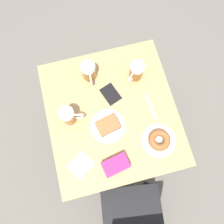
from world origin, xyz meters
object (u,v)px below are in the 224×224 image
object	(u,v)px
beer_mug_right	(69,116)
napkin_folded	(81,165)
beer_mug_left	(89,72)
plate_with_donut	(159,140)
plate_with_cake	(108,126)
passport_near_edge	(111,94)
fork	(151,106)
beer_mug_center	(136,71)
blue_pouch	(116,165)

from	to	relation	value
beer_mug_right	napkin_folded	bearing A→B (deg)	90.05
beer_mug_left	plate_with_donut	bearing A→B (deg)	120.75
plate_with_donut	beer_mug_left	bearing A→B (deg)	-59.25
plate_with_cake	beer_mug_left	size ratio (longest dim) A/B	1.52
plate_with_donut	passport_near_edge	world-z (taller)	plate_with_donut
plate_with_donut	beer_mug_right	world-z (taller)	beer_mug_right
napkin_folded	fork	size ratio (longest dim) A/B	0.95
beer_mug_left	beer_mug_right	bearing A→B (deg)	53.76
beer_mug_center	passport_near_edge	size ratio (longest dim) A/B	0.93
napkin_folded	plate_with_cake	bearing A→B (deg)	-138.78
beer_mug_center	blue_pouch	bearing A→B (deg)	62.69
beer_mug_left	passport_near_edge	distance (m)	0.19
fork	passport_near_edge	bearing A→B (deg)	-32.24
beer_mug_center	passport_near_edge	distance (m)	0.21
beer_mug_left	passport_near_edge	bearing A→B (deg)	122.80
plate_with_donut	beer_mug_center	distance (m)	0.44
plate_with_cake	passport_near_edge	distance (m)	0.20
blue_pouch	plate_with_donut	bearing A→B (deg)	-165.35
napkin_folded	beer_mug_right	bearing A→B (deg)	-89.95
napkin_folded	blue_pouch	distance (m)	0.20
beer_mug_left	blue_pouch	xyz separation A→B (m)	(-0.02, 0.57, -0.05)
napkin_folded	blue_pouch	world-z (taller)	blue_pouch
beer_mug_left	beer_mug_right	world-z (taller)	same
plate_with_donut	plate_with_cake	bearing A→B (deg)	-30.66
plate_with_cake	beer_mug_center	bearing A→B (deg)	-132.22
napkin_folded	passport_near_edge	size ratio (longest dim) A/B	1.09
beer_mug_right	fork	xyz separation A→B (m)	(-0.49, 0.05, -0.07)
napkin_folded	passport_near_edge	bearing A→B (deg)	-126.07
napkin_folded	passport_near_edge	xyz separation A→B (m)	(-0.27, -0.37, 0.00)
beer_mug_center	blue_pouch	world-z (taller)	beer_mug_center
plate_with_donut	blue_pouch	distance (m)	0.29
napkin_folded	blue_pouch	bearing A→B (deg)	165.36
beer_mug_left	beer_mug_right	xyz separation A→B (m)	(0.18, 0.24, 0.00)
beer_mug_center	napkin_folded	xyz separation A→B (m)	(0.46, 0.45, -0.07)
beer_mug_left	blue_pouch	bearing A→B (deg)	91.82
plate_with_donut	passport_near_edge	size ratio (longest dim) A/B	1.36
plate_with_cake	fork	distance (m)	0.29
plate_with_cake	beer_mug_center	size ratio (longest dim) A/B	1.52
plate_with_donut	fork	size ratio (longest dim) A/B	1.19
blue_pouch	passport_near_edge	bearing A→B (deg)	-100.44
passport_near_edge	plate_with_cake	bearing A→B (deg)	71.19
plate_with_donut	passport_near_edge	distance (m)	0.41
fork	passport_near_edge	distance (m)	0.26
plate_with_cake	beer_mug_left	world-z (taller)	beer_mug_left
beer_mug_right	fork	distance (m)	0.50
beer_mug_right	blue_pouch	bearing A→B (deg)	120.18
plate_with_donut	fork	world-z (taller)	plate_with_donut
plate_with_donut	beer_mug_right	size ratio (longest dim) A/B	1.45
beer_mug_right	blue_pouch	distance (m)	0.39
passport_near_edge	napkin_folded	bearing A→B (deg)	53.93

